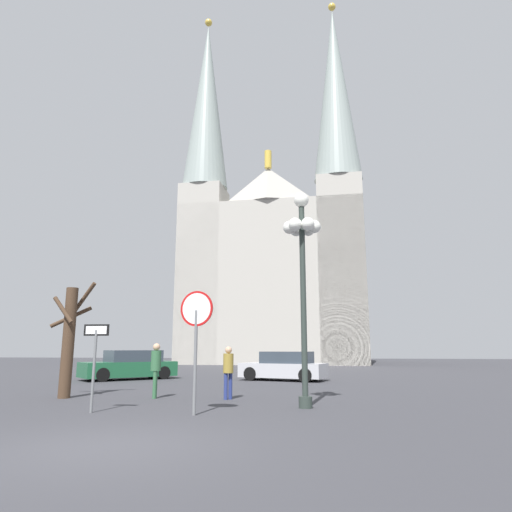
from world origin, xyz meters
TOP-DOWN VIEW (x-y plane):
  - ground_plane at (0.00, 0.00)m, footprint 120.00×120.00m
  - cathedral at (-0.77, 39.09)m, footprint 18.61×14.30m
  - stop_sign at (0.54, 3.60)m, footprint 0.86×0.22m
  - one_way_arrow_sign at (-2.08, 3.69)m, footprint 0.66×0.07m
  - street_lamp at (3.12, 5.25)m, footprint 1.08×0.99m
  - bare_tree at (-4.52, 6.65)m, footprint 1.55×1.40m
  - parked_car_near_green at (-5.91, 14.97)m, footprint 4.55×4.45m
  - parked_car_far_silver at (1.83, 15.29)m, footprint 4.41×2.82m
  - pedestrian_walking at (0.70, 6.98)m, footprint 0.32×0.32m
  - pedestrian_standing at (-1.66, 6.96)m, footprint 0.32×0.32m

SIDE VIEW (x-z plane):
  - ground_plane at x=0.00m, z-range 0.00..0.00m
  - parked_car_far_silver at x=1.83m, z-range -0.04..1.33m
  - parked_car_near_green at x=-5.91m, z-range -0.04..1.39m
  - pedestrian_walking at x=0.70m, z-range 0.16..1.76m
  - pedestrian_standing at x=-1.66m, z-range 0.18..1.88m
  - one_way_arrow_sign at x=-2.08m, z-range 0.33..2.48m
  - bare_tree at x=-4.52m, z-range 0.01..3.76m
  - stop_sign at x=0.54m, z-range 0.63..3.58m
  - street_lamp at x=3.12m, z-range 1.23..7.18m
  - cathedral at x=-0.77m, z-range -7.74..29.99m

